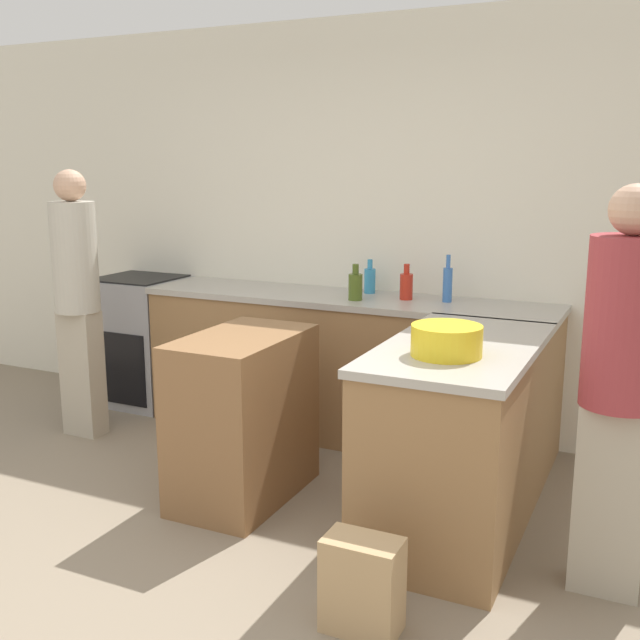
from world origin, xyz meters
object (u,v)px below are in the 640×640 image
Objects in this scene: person_by_range at (77,292)px; range_oven at (141,340)px; hot_sauce_bottle at (406,285)px; person_at_peninsula at (621,379)px; water_bottle_blue at (448,283)px; dish_soap_bottle at (370,280)px; island_table at (243,417)px; paper_bag at (362,585)px; olive_oil_bottle at (355,286)px; mixing_bowl at (447,340)px.

range_oven is at bearing 97.56° from person_by_range.
person_by_range is (-1.97, -0.77, -0.07)m from hot_sauce_bottle.
person_at_peninsula reaches higher than range_oven.
range_oven is 2.39m from water_bottle_blue.
person_by_range is (-1.68, -0.89, -0.07)m from dish_soap_bottle.
range_oven is 3.65m from person_at_peninsula.
island_table reaches higher than paper_bag.
person_at_peninsula is at bearing -43.47° from hot_sauce_bottle.
person_by_range reaches higher than dish_soap_bottle.
person_at_peninsula reaches higher than water_bottle_blue.
olive_oil_bottle is 0.13× the size of person_by_range.
range_oven is 1.86m from dish_soap_bottle.
person_at_peninsula is (1.09, -1.30, -0.12)m from water_bottle_blue.
water_bottle_blue is at bearing -9.27° from dish_soap_bottle.
person_by_range reaches higher than person_at_peninsula.
range_oven is at bearing 176.34° from olive_oil_bottle.
island_table is (1.55, -1.10, -0.03)m from range_oven.
hot_sauce_bottle is (0.51, 1.14, 0.58)m from island_table.
person_at_peninsula reaches higher than hot_sauce_bottle.
dish_soap_bottle is 0.13× the size of person_at_peninsula.
hot_sauce_bottle is at bearing 1.20° from range_oven.
dish_soap_bottle is at bearing 158.36° from hot_sauce_bottle.
dish_soap_bottle is at bearing 111.17° from paper_bag.
mixing_bowl is 1.09× the size of water_bottle_blue.
mixing_bowl is at bearing -63.76° from hot_sauce_bottle.
olive_oil_bottle is at bearing 129.35° from mixing_bowl.
hot_sauce_bottle is at bearing 104.73° from paper_bag.
hot_sauce_bottle is (2.06, 0.04, 0.55)m from range_oven.
dish_soap_bottle is (-0.90, 1.36, 0.02)m from mixing_bowl.
olive_oil_bottle is 1.97m from person_at_peninsula.
dish_soap_bottle is (0.22, 1.25, 0.58)m from island_table.
hot_sauce_bottle is 0.31m from dish_soap_bottle.
olive_oil_bottle is (-0.89, 1.09, 0.02)m from mixing_bowl.
person_by_range reaches higher than hot_sauce_bottle.
hot_sauce_bottle is at bearing 21.45° from person_by_range.
range_oven is at bearing -178.29° from water_bottle_blue.
island_table is 1.35m from paper_bag.
mixing_bowl is 1.63m from dish_soap_bottle.
olive_oil_bottle is at bearing -150.53° from hot_sauce_bottle.
person_at_peninsula is (1.34, -1.27, -0.10)m from hot_sauce_bottle.
water_bottle_blue is at bearing 19.77° from person_by_range.
water_bottle_blue reaches higher than hot_sauce_bottle.
range_oven is 3.24m from paper_bag.
mixing_bowl is 0.19× the size of person_at_peninsula.
hot_sauce_bottle and dish_soap_bottle have the same top height.
water_bottle_blue is 2.20m from paper_bag.
island_table is at bearing -14.17° from person_by_range.
water_bottle_blue is (2.32, 0.07, 0.58)m from range_oven.
island_table is 2.84× the size of mixing_bowl.
person_at_peninsula is (1.85, -0.13, 0.48)m from island_table.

